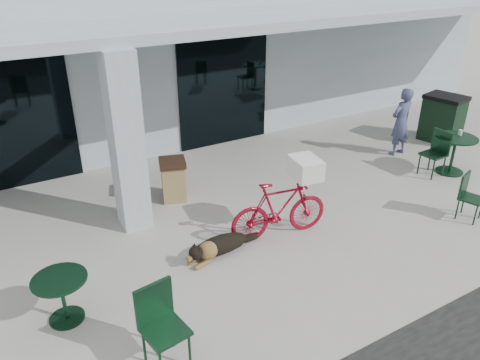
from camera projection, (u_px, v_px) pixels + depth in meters
ground at (275, 264)px, 7.40m from camera, size 80.00×80.00×0.00m
building at (106, 38)px, 12.97m from camera, size 22.00×7.00×4.50m
storefront_glass_left at (1, 126)px, 9.21m from camera, size 2.80×0.06×2.70m
storefront_glass_right at (224, 91)px, 11.47m from camera, size 2.40×0.06×2.70m
column at (127, 144)px, 7.81m from camera, size 0.50×0.50×3.12m
overhang at (173, 24)px, 8.76m from camera, size 22.00×2.80×0.18m
bicycle at (279, 209)px, 7.91m from camera, size 1.81×0.77×1.05m
laundry_basket at (305, 168)px, 7.74m from camera, size 0.51×0.63×0.34m
dog at (221, 244)px, 7.59m from camera, size 1.15×0.61×0.37m
cup_near_dog at (220, 239)px, 7.95m from camera, size 0.08×0.08×0.09m
cafe_table_near at (63, 299)px, 6.16m from camera, size 0.95×0.95×0.67m
cafe_chair_near at (165, 330)px, 5.40m from camera, size 0.55×0.59×1.06m
cafe_table_far at (453, 155)px, 10.26m from camera, size 1.10×1.10×0.83m
cafe_chair_far_a at (472, 198)px, 8.46m from camera, size 0.51×0.53×0.87m
cafe_chair_far_b at (433, 154)px, 10.11m from camera, size 0.51×0.47×1.00m
person at (401, 122)px, 11.03m from camera, size 0.61×0.42×1.62m
cup_on_table at (460, 132)px, 10.17m from camera, size 0.10×0.10×0.11m
trash_receptacle at (173, 180)px, 9.14m from camera, size 0.63×0.63×0.85m
wheeled_bin at (442, 118)px, 11.93m from camera, size 0.92×1.07×1.19m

